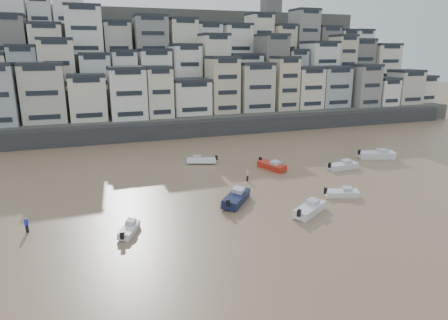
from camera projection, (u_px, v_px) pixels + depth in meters
name	position (u px, v px, depth m)	size (l,w,h in m)	color
harbor_wall	(194.00, 129.00, 90.36)	(140.00, 3.00, 3.50)	#38383A
hillside	(174.00, 70.00, 125.12)	(141.04, 66.00, 50.00)	#4C4C47
boat_j	(129.00, 228.00, 42.58)	(4.36, 1.43, 1.19)	white
boat_d	(343.00, 164.00, 65.76)	(5.75, 1.88, 1.57)	silver
boat_h	(202.00, 159.00, 69.09)	(5.48, 1.79, 1.49)	white
boat_c	(236.00, 196.00, 51.02)	(6.74, 2.21, 1.84)	#12193A
boat_a	(310.00, 207.00, 47.69)	(6.00, 1.96, 1.64)	silver
boat_b	(342.00, 192.00, 53.27)	(4.75, 1.55, 1.30)	silver
boat_g	(377.00, 153.00, 72.22)	(6.90, 2.26, 1.88)	silver
boat_e	(272.00, 165.00, 65.61)	(5.91, 1.93, 1.61)	#B12415
person_blue	(27.00, 225.00, 42.77)	(0.44, 0.44, 1.74)	#1C29D2
person_pink	(247.00, 175.00, 59.77)	(0.44, 0.44, 1.74)	tan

